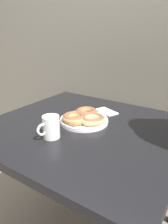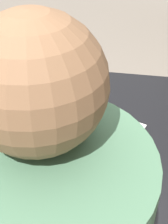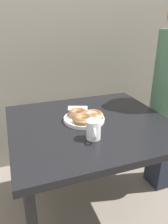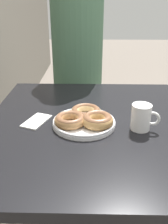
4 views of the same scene
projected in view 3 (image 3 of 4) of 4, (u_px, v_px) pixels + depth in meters
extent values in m
cube|color=slate|center=(56.00, 27.00, 1.88)|extent=(8.00, 0.05, 2.60)
cube|color=black|center=(91.00, 125.00, 1.39)|extent=(1.00, 0.92, 0.04)
cylinder|color=black|center=(20.00, 155.00, 1.74)|extent=(0.05, 0.05, 0.72)
cylinder|color=black|center=(119.00, 136.00, 2.02)|extent=(0.05, 0.05, 0.72)
cylinder|color=white|center=(84.00, 120.00, 1.40)|extent=(0.26, 0.26, 0.01)
torus|color=white|center=(84.00, 118.00, 1.39)|extent=(0.26, 0.26, 0.01)
torus|color=#D6B27A|center=(93.00, 115.00, 1.40)|extent=(0.19, 0.19, 0.04)
torus|color=brown|center=(93.00, 114.00, 1.40)|extent=(0.18, 0.18, 0.03)
torus|color=#9E7042|center=(78.00, 113.00, 1.43)|extent=(0.18, 0.18, 0.04)
torus|color=brown|center=(78.00, 112.00, 1.43)|extent=(0.17, 0.17, 0.03)
torus|color=#B2844C|center=(83.00, 120.00, 1.33)|extent=(0.13, 0.13, 0.04)
torus|color=brown|center=(83.00, 118.00, 1.33)|extent=(0.12, 0.12, 0.03)
cylinder|color=white|center=(93.00, 130.00, 1.17)|extent=(0.08, 0.08, 0.11)
cylinder|color=#382114|center=(94.00, 122.00, 1.15)|extent=(0.06, 0.06, 0.00)
torus|color=white|center=(94.00, 134.00, 1.13)|extent=(0.03, 0.06, 0.06)
cube|color=#232838|center=(168.00, 147.00, 1.87)|extent=(0.28, 0.20, 0.70)
cube|color=white|center=(78.00, 108.00, 1.58)|extent=(0.16, 0.12, 0.01)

